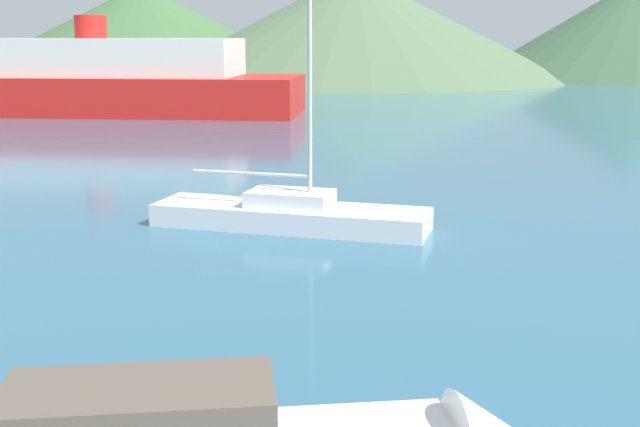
# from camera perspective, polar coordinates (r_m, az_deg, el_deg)

# --- Properties ---
(sailboat_inner) EXTENTS (8.27, 4.40, 7.05)m
(sailboat_inner) POSITION_cam_1_polar(r_m,az_deg,el_deg) (23.25, -2.12, -0.00)
(sailboat_inner) COLOR silver
(sailboat_inner) RESTS_ON ground_plane
(ferry_distant) EXTENTS (30.49, 12.52, 6.89)m
(ferry_distant) POSITION_cam_1_polar(r_m,az_deg,el_deg) (60.62, -15.78, 9.10)
(ferry_distant) COLOR red
(ferry_distant) RESTS_ON ground_plane
(hill_central) EXTENTS (48.40, 48.40, 11.94)m
(hill_central) POSITION_cam_1_polar(r_m,az_deg,el_deg) (109.65, -12.46, 12.50)
(hill_central) COLOR #3D6038
(hill_central) RESTS_ON ground_plane
(hill_east) EXTENTS (54.44, 54.44, 13.42)m
(hill_east) POSITION_cam_1_polar(r_m,az_deg,el_deg) (105.42, 2.49, 13.19)
(hill_east) COLOR #4C6647
(hill_east) RESTS_ON ground_plane
(hill_far_east) EXTENTS (43.35, 43.35, 13.07)m
(hill_far_east) POSITION_cam_1_polar(r_m,az_deg,el_deg) (115.57, 21.74, 12.19)
(hill_far_east) COLOR #38563D
(hill_far_east) RESTS_ON ground_plane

